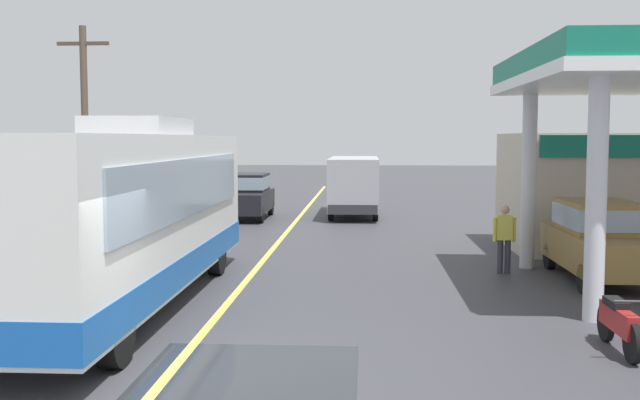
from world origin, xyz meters
name	(u,v)px	position (x,y,z in m)	size (l,w,h in m)	color
ground	(298,218)	(0.00, 20.00, 0.00)	(120.00, 120.00, 0.00)	#38383D
lane_divider_stripe	(285,234)	(0.00, 15.00, 0.00)	(0.16, 50.00, 0.01)	#D8CC4C
coach_bus_main	(126,218)	(-1.94, 4.21, 1.72)	(2.60, 11.04, 3.69)	white
car_at_pump	(599,236)	(8.09, 7.37, 1.01)	(1.70, 4.20, 1.82)	olive
minibus_opposing_lane	(354,181)	(2.25, 21.35, 1.47)	(2.04, 6.13, 2.44)	#A5A5AD
motorcycle_parked_forecourt	(619,323)	(6.59, 1.56, 0.44)	(0.55, 1.80, 0.92)	black
pedestrian_near_pump	(504,235)	(6.07, 8.09, 0.93)	(0.55, 0.22, 1.66)	#33333F
car_trailing_behind_bus	(248,194)	(-2.04, 19.85, 1.01)	(1.70, 4.20, 1.82)	black
utility_pole_roadside	(85,125)	(-6.97, 15.31, 3.73)	(1.80, 0.24, 7.10)	brown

